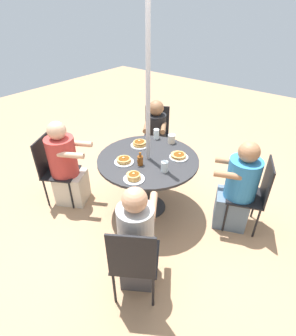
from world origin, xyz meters
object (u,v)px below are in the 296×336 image
object	(u,v)px
syrup_bottle	(140,160)
drinking_glass_b	(156,134)
patio_chair_north	(254,192)
pancake_plate_d	(134,177)
diner_north	(237,190)
patio_chair_east	(156,132)
patio_chair_south	(54,167)
diner_south	(66,167)
pancake_plate_a	(179,156)
drinking_glass_a	(165,167)
diner_east	(156,137)
patio_table	(148,166)
pancake_plate_b	(124,161)
patio_chair_west	(134,259)
pancake_plate_c	(140,144)
diner_west	(137,242)
coffee_cup	(171,139)

from	to	relation	value
syrup_bottle	drinking_glass_b	size ratio (longest dim) A/B	1.20
patio_chair_north	pancake_plate_d	world-z (taller)	patio_chair_north
diner_north	patio_chair_east	world-z (taller)	diner_north
patio_chair_south	drinking_glass_b	size ratio (longest dim) A/B	6.96
patio_chair_south	diner_south	size ratio (longest dim) A/B	0.79
pancake_plate_a	drinking_glass_a	xyz separation A→B (m)	(0.33, 0.03, 0.04)
patio_chair_east	patio_chair_south	distance (m)	1.71
drinking_glass_a	diner_east	bearing A→B (deg)	-139.26
patio_table	pancake_plate_b	bearing A→B (deg)	-31.71
pancake_plate_d	patio_chair_north	bearing A→B (deg)	132.76
patio_table	patio_chair_west	size ratio (longest dim) A/B	1.31
pancake_plate_b	patio_table	bearing A→B (deg)	148.29
pancake_plate_c	drinking_glass_a	xyz separation A→B (m)	(0.27, 0.58, 0.03)
pancake_plate_c	syrup_bottle	xyz separation A→B (m)	(0.34, 0.29, 0.03)
diner_east	patio_chair_south	size ratio (longest dim) A/B	1.19
patio_chair_north	diner_west	world-z (taller)	diner_west
patio_chair_north	diner_north	xyz separation A→B (m)	(0.07, -0.16, -0.00)
syrup_bottle	pancake_plate_d	bearing A→B (deg)	26.72
diner_south	patio_chair_north	bearing A→B (deg)	86.49
patio_chair_east	drinking_glass_a	size ratio (longest dim) A/B	7.61
pancake_plate_d	diner_south	bearing A→B (deg)	-85.35
patio_chair_north	diner_west	distance (m)	1.48
pancake_plate_a	diner_east	bearing A→B (deg)	-128.84
diner_east	diner_west	size ratio (longest dim) A/B	0.95
patio_chair_south	drinking_glass_a	distance (m)	1.50
patio_chair_east	pancake_plate_a	xyz separation A→B (m)	(0.82, 0.93, 0.27)
patio_chair_west	syrup_bottle	xyz separation A→B (m)	(-0.87, -0.64, 0.31)
patio_chair_east	coffee_cup	bearing A→B (deg)	107.45
pancake_plate_c	coffee_cup	xyz separation A→B (m)	(-0.32, 0.27, 0.03)
patio_chair_east	patio_chair_west	distance (m)	2.46
patio_chair_south	pancake_plate_b	xyz separation A→B (m)	(-0.35, 0.92, 0.27)
patio_table	patio_chair_north	world-z (taller)	patio_chair_north
patio_chair_south	pancake_plate_c	xyz separation A→B (m)	(-0.77, 0.81, 0.28)
diner_north	pancake_plate_c	size ratio (longest dim) A/B	5.05
patio_chair_north	drinking_glass_a	world-z (taller)	patio_chair_north
patio_chair_west	drinking_glass_a	size ratio (longest dim) A/B	7.61
diner_east	drinking_glass_a	bearing A→B (deg)	98.99
patio_chair_west	drinking_glass_b	bearing A→B (deg)	88.01
patio_chair_north	patio_chair_west	bearing A→B (deg)	139.94
diner_north	patio_chair_west	xyz separation A→B (m)	(1.45, -0.31, 0.00)
patio_chair_north	pancake_plate_c	xyz separation A→B (m)	(0.31, -1.40, 0.28)
diner_west	pancake_plate_d	xyz separation A→B (m)	(-0.46, -0.42, 0.26)
diner_north	patio_chair_west	distance (m)	1.48
diner_east	diner_south	xyz separation A→B (m)	(1.42, -0.37, 0.02)
pancake_plate_b	syrup_bottle	size ratio (longest dim) A/B	1.41
patio_table	pancake_plate_a	bearing A→B (deg)	129.37
coffee_cup	pancake_plate_d	bearing A→B (deg)	9.60
pancake_plate_b	drinking_glass_a	world-z (taller)	drinking_glass_a
diner_south	pancake_plate_b	xyz separation A→B (m)	(-0.27, 0.77, 0.26)
patio_chair_east	diner_west	bearing A→B (deg)	90.43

